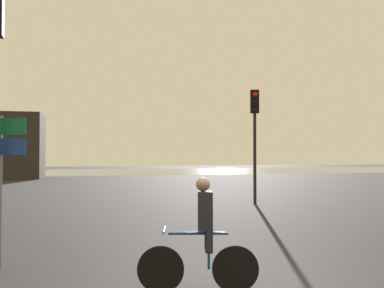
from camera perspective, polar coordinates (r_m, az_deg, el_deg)
water_strip at (r=45.74m, az=-10.24°, el=-3.67°), size 80.00×16.00×0.01m
traffic_light_far_right at (r=16.75m, az=8.37°, el=2.58°), size 0.37×0.38×4.41m
cyclist at (r=6.14m, az=1.42°, el=-11.93°), size 1.68×0.52×1.62m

